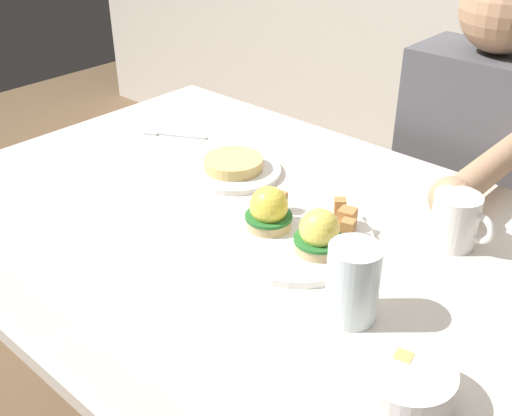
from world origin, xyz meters
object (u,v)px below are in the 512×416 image
object	(u,v)px
eggs_benedict_plate	(296,230)
water_glass_near	(352,287)
fruit_bowl	(405,384)
diner_person	(468,180)
dining_table	(235,262)
coffee_mug	(456,219)
fork	(171,135)
side_plate	(234,168)

from	to	relation	value
eggs_benedict_plate	water_glass_near	xyz separation A→B (m)	(0.18, -0.10, 0.03)
fruit_bowl	diner_person	size ratio (longest dim) A/B	0.11
water_glass_near	dining_table	bearing A→B (deg)	164.63
coffee_mug	fork	bearing A→B (deg)	-178.56
side_plate	dining_table	bearing A→B (deg)	-46.26
fruit_bowl	side_plate	distance (m)	0.66
coffee_mug	side_plate	distance (m)	0.47
eggs_benedict_plate	fruit_bowl	bearing A→B (deg)	-30.25
diner_person	fork	bearing A→B (deg)	-142.75
fork	side_plate	distance (m)	0.25
fork	side_plate	world-z (taller)	side_plate
fork	water_glass_near	xyz separation A→B (m)	(0.69, -0.26, 0.05)
coffee_mug	diner_person	bearing A→B (deg)	109.92
coffee_mug	water_glass_near	bearing A→B (deg)	-94.95
fork	diner_person	distance (m)	0.72
water_glass_near	diner_person	bearing A→B (deg)	100.36
fruit_bowl	fork	xyz separation A→B (m)	(-0.84, 0.35, -0.03)
water_glass_near	eggs_benedict_plate	bearing A→B (deg)	151.69
diner_person	fruit_bowl	bearing A→B (deg)	-71.03
dining_table	fork	world-z (taller)	fork
fruit_bowl	side_plate	bearing A→B (deg)	152.42
eggs_benedict_plate	coffee_mug	size ratio (longest dim) A/B	2.42
fork	water_glass_near	world-z (taller)	water_glass_near
fork	eggs_benedict_plate	bearing A→B (deg)	-17.37
fruit_bowl	fork	distance (m)	0.91
coffee_mug	diner_person	distance (m)	0.46
fruit_bowl	water_glass_near	distance (m)	0.17
fork	water_glass_near	size ratio (longest dim) A/B	1.21
dining_table	side_plate	distance (m)	0.21
diner_person	water_glass_near	bearing A→B (deg)	-79.64
water_glass_near	side_plate	world-z (taller)	water_glass_near
water_glass_near	side_plate	xyz separation A→B (m)	(-0.44, 0.22, -0.04)
fork	side_plate	bearing A→B (deg)	-9.70
dining_table	water_glass_near	distance (m)	0.37
dining_table	side_plate	size ratio (longest dim) A/B	6.00
fruit_bowl	coffee_mug	xyz separation A→B (m)	(-0.12, 0.37, 0.02)
fork	diner_person	xyz separation A→B (m)	(0.57, 0.43, -0.09)
dining_table	eggs_benedict_plate	world-z (taller)	eggs_benedict_plate
dining_table	diner_person	bearing A→B (deg)	71.85
coffee_mug	side_plate	xyz separation A→B (m)	(-0.47, -0.06, -0.04)
water_glass_near	diner_person	world-z (taller)	diner_person
fruit_bowl	coffee_mug	size ratio (longest dim) A/B	1.08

